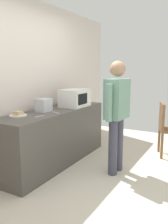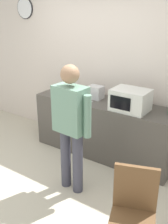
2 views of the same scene
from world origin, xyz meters
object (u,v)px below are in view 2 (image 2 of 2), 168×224
at_px(sandwich_plate, 76,91).
at_px(toaster, 96,92).
at_px(fork_utensil, 88,102).
at_px(spoon_utensil, 71,98).
at_px(person_standing, 71,121).
at_px(wooden_chair, 133,212).
at_px(microwave, 130,100).

height_order(sandwich_plate, toaster, toaster).
relative_size(fork_utensil, spoon_utensil, 1.00).
relative_size(sandwich_plate, person_standing, 0.15).
distance_m(fork_utensil, wooden_chair, 2.00).
xyz_separation_m(sandwich_plate, spoon_utensil, (0.11, -0.29, -0.02)).
height_order(sandwich_plate, person_standing, person_standing).
bearing_deg(wooden_chair, toaster, 131.54).
relative_size(toaster, fork_utensil, 1.29).
bearing_deg(fork_utensil, spoon_utensil, 174.35).
relative_size(spoon_utensil, wooden_chair, 0.18).
xyz_separation_m(fork_utensil, wooden_chair, (1.41, -1.37, -0.36)).
xyz_separation_m(microwave, toaster, (-0.66, 0.16, -0.05)).
bearing_deg(fork_utensil, sandwich_plate, 144.26).
bearing_deg(toaster, sandwich_plate, 167.59).
bearing_deg(toaster, fork_utensil, -89.15).
height_order(microwave, spoon_utensil, microwave).
relative_size(sandwich_plate, spoon_utensil, 1.46).
bearing_deg(toaster, wooden_chair, -48.46).
bearing_deg(spoon_utensil, sandwich_plate, 111.21).
relative_size(microwave, spoon_utensil, 2.94).
bearing_deg(person_standing, spoon_utensil, 126.92).
bearing_deg(fork_utensil, person_standing, -69.15).
bearing_deg(wooden_chair, person_standing, 154.10).
distance_m(fork_utensil, spoon_utensil, 0.34).
distance_m(microwave, spoon_utensil, 1.01).
relative_size(fork_utensil, wooden_chair, 0.18).
xyz_separation_m(fork_utensil, spoon_utensil, (-0.34, 0.03, 0.00)).
xyz_separation_m(microwave, sandwich_plate, (-1.11, 0.26, -0.13)).
height_order(person_standing, wooden_chair, person_standing).
bearing_deg(sandwich_plate, spoon_utensil, -68.79).
bearing_deg(person_standing, sandwich_plate, 123.46).
bearing_deg(microwave, wooden_chair, -62.44).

